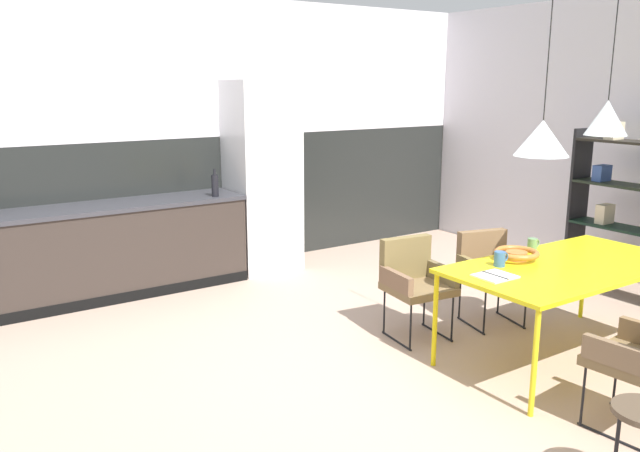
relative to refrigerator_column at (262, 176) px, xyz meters
The scene contains 16 objects.
ground_plane 3.22m from the refrigerator_column, 101.24° to the right, with size 9.59×9.59×0.00m, color tan.
back_wall_splashback_dark 0.76m from the refrigerator_column, 148.79° to the left, with size 7.38×0.12×1.46m, color black.
back_wall_panel_upper 1.35m from the refrigerator_column, 148.79° to the left, with size 7.38×0.12×1.46m, color silver.
kitchen_counter 2.32m from the refrigerator_column, behind, with size 3.79×0.63×0.90m.
refrigerator_column is the anchor object (origin of this frame).
dining_table 3.44m from the refrigerator_column, 77.97° to the right, with size 1.85×0.95×0.74m.
armchair_by_stool 2.44m from the refrigerator_column, 87.85° to the right, with size 0.54×0.52×0.80m.
armchair_far_side 2.69m from the refrigerator_column, 71.55° to the right, with size 0.58×0.57×0.78m.
fruit_bowl 3.11m from the refrigerator_column, 80.85° to the right, with size 0.33×0.33×0.07m.
open_book 3.28m from the refrigerator_column, 89.59° to the right, with size 0.25×0.23×0.02m.
mug_dark_espresso 3.13m from the refrigerator_column, 85.31° to the right, with size 0.13×0.08×0.11m.
mug_wide_latte 3.08m from the refrigerator_column, 75.02° to the right, with size 0.12×0.07×0.10m.
bottle_vinegar_dark 0.66m from the refrigerator_column, 164.33° to the right, with size 0.07×0.07×0.28m.
open_shelf_unit 3.64m from the refrigerator_column, 47.46° to the right, with size 0.30×1.03×1.67m.
pendant_lamp_over_table_near 3.40m from the refrigerator_column, 84.10° to the right, with size 0.36×0.36×1.32m.
pendant_lamp_over_table_far 3.56m from the refrigerator_column, 71.86° to the right, with size 0.30×0.30×1.22m.
Camera 1 is at (-2.67, -3.08, 2.04)m, focal length 35.69 mm.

